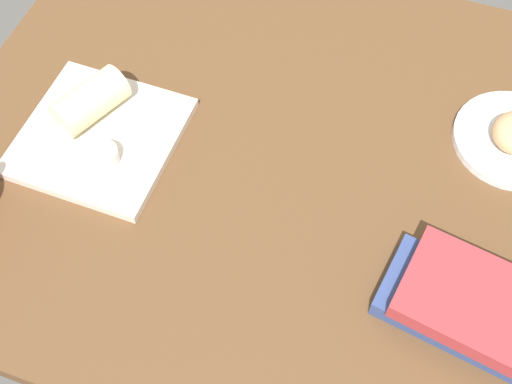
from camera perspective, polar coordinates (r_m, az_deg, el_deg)
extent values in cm
cube|color=brown|center=(107.23, 2.52, 2.42)|extent=(110.00, 90.00, 4.00)
cube|color=silver|center=(109.69, -13.26, 4.64)|extent=(24.57, 24.57, 1.60)
cylinder|color=silver|center=(104.74, -12.97, 3.03)|extent=(4.80, 4.80, 2.55)
cylinder|color=#D06532|center=(103.96, -13.08, 3.34)|extent=(3.94, 3.94, 0.40)
cylinder|color=beige|center=(109.53, -14.05, 7.56)|extent=(10.39, 13.44, 6.07)
cube|color=#33477F|center=(95.79, 17.05, -9.41)|extent=(22.99, 15.55, 3.21)
cube|color=#A53338|center=(93.23, 18.21, -8.90)|extent=(21.17, 16.83, 2.94)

